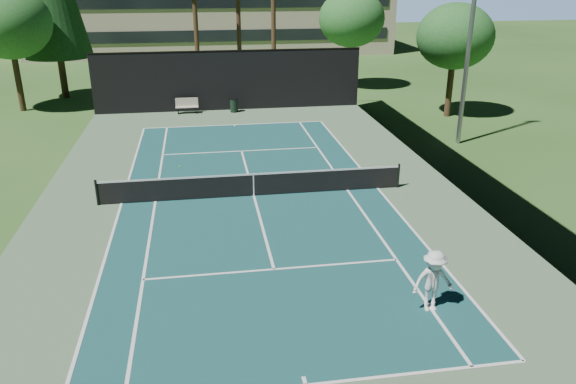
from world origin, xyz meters
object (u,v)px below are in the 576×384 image
Objects in this scene: park_bench at (187,105)px; trash_bin at (234,105)px; tennis_ball_d at (97,183)px; tennis_net at (254,184)px; tennis_ball_b at (180,166)px; player at (433,281)px; tennis_ball_c at (317,177)px.

park_bench is 3.14m from trash_bin.
trash_bin is at bearing 60.94° from tennis_ball_d.
tennis_net reaches higher than tennis_ball_b.
tennis_net is 5.38m from tennis_ball_b.
tennis_ball_d is at bearing 130.35° from player.
tennis_net is 7.32m from tennis_ball_d.
tennis_ball_c is (6.32, -2.54, -0.00)m from tennis_ball_b.
tennis_net reaches higher than trash_bin.
tennis_ball_c is 0.07× the size of trash_bin.
player reaches higher than tennis_ball_b.
park_bench is at bearing 73.08° from tennis_ball_d.
park_bench is at bearing 103.65° from player.
tennis_ball_d is at bearing 159.22° from tennis_net.
player is 26.41× the size of tennis_ball_c.
tennis_ball_d is at bearing -106.92° from park_bench.
player is 11.18m from tennis_ball_c.
park_bench is 1.59× the size of trash_bin.
park_bench is (3.92, 12.87, 0.51)m from tennis_ball_d.
tennis_ball_d is (-9.96, 0.83, -0.00)m from tennis_ball_c.
tennis_net is at bearing -53.47° from tennis_ball_b.
park_bench reaches higher than tennis_ball_c.
player is 25.78m from park_bench.
trash_bin is (-3.87, 24.61, -0.45)m from player.
tennis_ball_c reaches higher than tennis_ball_d.
tennis_ball_c is (-0.95, 11.10, -0.89)m from player.
tennis_ball_d is 0.07× the size of trash_bin.
tennis_ball_b is (-3.19, 4.30, -0.52)m from tennis_net.
trash_bin is (3.13, -0.19, -0.07)m from park_bench.
tennis_net is at bearing -79.35° from park_bench.
tennis_ball_b reaches higher than tennis_ball_c.
tennis_ball_b is at bearing -107.26° from trash_bin.
park_bench is at bearing 100.65° from tennis_net.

